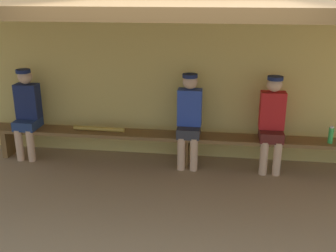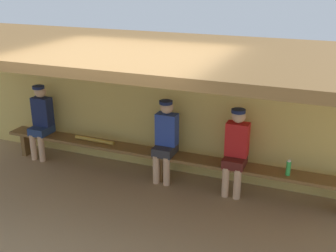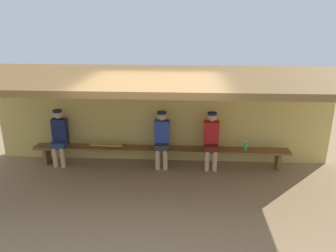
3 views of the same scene
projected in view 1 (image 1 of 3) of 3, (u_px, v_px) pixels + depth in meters
ground_plane at (173, 221)px, 4.50m from camera, size 24.00×24.00×0.00m
back_wall at (190, 84)px, 6.02m from camera, size 8.00×0.20×2.20m
dugout_roof at (181, 7)px, 4.42m from camera, size 8.00×2.80×0.12m
bench at (186, 140)px, 5.82m from camera, size 6.00×0.36×0.46m
player_middle at (272, 119)px, 5.56m from camera, size 0.34×0.42×1.34m
player_rightmost at (27, 109)px, 6.02m from camera, size 0.34×0.42×1.34m
player_in_red at (189, 116)px, 5.71m from camera, size 0.34×0.42×1.34m
water_bottle_clear at (331, 135)px, 5.47m from camera, size 0.07×0.07×0.24m
baseball_bat at (99, 129)px, 5.96m from camera, size 0.77×0.09×0.07m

